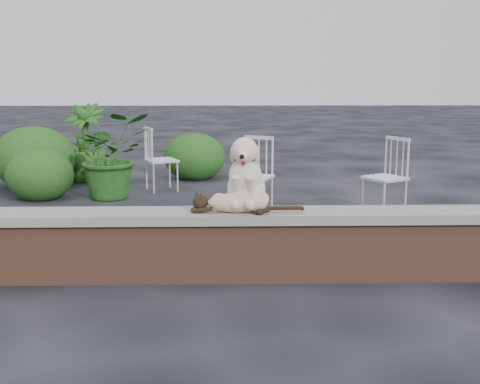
{
  "coord_description": "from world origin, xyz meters",
  "views": [
    {
      "loc": [
        -0.01,
        -4.84,
        1.67
      ],
      "look_at": [
        0.1,
        0.2,
        0.7
      ],
      "focal_mm": 45.2,
      "sensor_mm": 36.0,
      "label": 1
    }
  ],
  "objects_px": {
    "chair_e": "(161,159)",
    "potted_plant_b": "(84,143)",
    "cat": "(237,201)",
    "chair_b": "(253,176)",
    "potted_plant_a": "(111,155)",
    "dog": "(246,172)",
    "chair_d": "(385,176)"
  },
  "relations": [
    {
      "from": "chair_b",
      "to": "potted_plant_a",
      "type": "xyz_separation_m",
      "value": [
        -1.92,
        1.01,
        0.13
      ]
    },
    {
      "from": "cat",
      "to": "potted_plant_b",
      "type": "bearing_deg",
      "value": 124.32
    },
    {
      "from": "dog",
      "to": "chair_d",
      "type": "relative_size",
      "value": 0.66
    },
    {
      "from": "potted_plant_a",
      "to": "potted_plant_b",
      "type": "distance_m",
      "value": 1.55
    },
    {
      "from": "cat",
      "to": "potted_plant_a",
      "type": "xyz_separation_m",
      "value": [
        -1.68,
        3.5,
        -0.07
      ]
    },
    {
      "from": "chair_b",
      "to": "potted_plant_b",
      "type": "height_order",
      "value": "potted_plant_b"
    },
    {
      "from": "cat",
      "to": "chair_b",
      "type": "distance_m",
      "value": 2.51
    },
    {
      "from": "chair_e",
      "to": "potted_plant_a",
      "type": "xyz_separation_m",
      "value": [
        -0.64,
        -0.52,
        0.13
      ]
    },
    {
      "from": "dog",
      "to": "cat",
      "type": "bearing_deg",
      "value": -109.48
    },
    {
      "from": "dog",
      "to": "chair_e",
      "type": "bearing_deg",
      "value": 114.65
    },
    {
      "from": "dog",
      "to": "chair_d",
      "type": "bearing_deg",
      "value": 60.51
    },
    {
      "from": "potted_plant_b",
      "to": "dog",
      "type": "bearing_deg",
      "value": -62.8
    },
    {
      "from": "chair_e",
      "to": "cat",
      "type": "bearing_deg",
      "value": 170.96
    },
    {
      "from": "potted_plant_a",
      "to": "chair_e",
      "type": "bearing_deg",
      "value": 39.34
    },
    {
      "from": "chair_d",
      "to": "chair_e",
      "type": "xyz_separation_m",
      "value": [
        -2.88,
        1.63,
        0.0
      ]
    },
    {
      "from": "dog",
      "to": "cat",
      "type": "distance_m",
      "value": 0.28
    },
    {
      "from": "dog",
      "to": "potted_plant_b",
      "type": "height_order",
      "value": "potted_plant_b"
    },
    {
      "from": "chair_e",
      "to": "potted_plant_b",
      "type": "height_order",
      "value": "potted_plant_b"
    },
    {
      "from": "chair_d",
      "to": "potted_plant_b",
      "type": "bearing_deg",
      "value": -151.62
    },
    {
      "from": "chair_b",
      "to": "chair_d",
      "type": "bearing_deg",
      "value": 20.1
    },
    {
      "from": "cat",
      "to": "chair_d",
      "type": "bearing_deg",
      "value": 61.07
    },
    {
      "from": "chair_d",
      "to": "potted_plant_a",
      "type": "xyz_separation_m",
      "value": [
        -3.52,
        1.1,
        0.13
      ]
    },
    {
      "from": "chair_d",
      "to": "chair_b",
      "type": "relative_size",
      "value": 1.0
    },
    {
      "from": "dog",
      "to": "chair_b",
      "type": "bearing_deg",
      "value": 94.54
    },
    {
      "from": "chair_d",
      "to": "potted_plant_a",
      "type": "distance_m",
      "value": 3.69
    },
    {
      "from": "cat",
      "to": "chair_e",
      "type": "distance_m",
      "value": 4.16
    },
    {
      "from": "dog",
      "to": "chair_e",
      "type": "xyz_separation_m",
      "value": [
        -1.12,
        3.87,
        -0.42
      ]
    },
    {
      "from": "cat",
      "to": "chair_e",
      "type": "height_order",
      "value": "chair_e"
    },
    {
      "from": "dog",
      "to": "cat",
      "type": "height_order",
      "value": "dog"
    },
    {
      "from": "cat",
      "to": "chair_b",
      "type": "height_order",
      "value": "chair_b"
    },
    {
      "from": "dog",
      "to": "chair_e",
      "type": "distance_m",
      "value": 4.05
    },
    {
      "from": "chair_d",
      "to": "potted_plant_b",
      "type": "distance_m",
      "value": 4.89
    }
  ]
}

